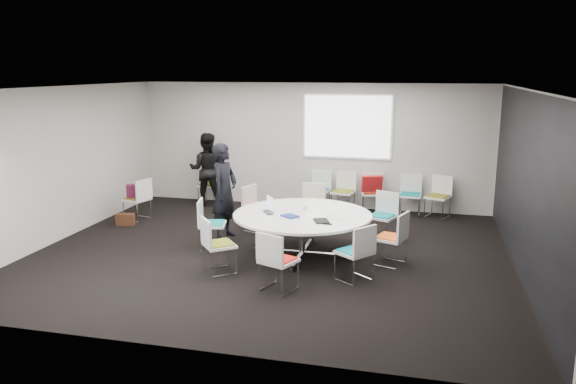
% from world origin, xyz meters
% --- Properties ---
extents(room_shell, '(8.08, 7.08, 2.88)m').
position_xyz_m(room_shell, '(0.09, 0.00, 1.40)').
color(room_shell, black).
rests_on(room_shell, ground).
extents(conference_table, '(2.32, 2.32, 0.73)m').
position_xyz_m(conference_table, '(0.55, 0.01, 0.55)').
color(conference_table, silver).
rests_on(conference_table, ground).
extents(projection_screen, '(1.90, 0.03, 1.35)m').
position_xyz_m(projection_screen, '(0.80, 3.46, 1.85)').
color(projection_screen, white).
rests_on(projection_screen, room_shell).
extents(chair_ring_a, '(0.57, 0.58, 0.88)m').
position_xyz_m(chair_ring_a, '(2.03, -0.11, 0.28)').
color(chair_ring_a, silver).
rests_on(chair_ring_a, ground).
extents(chair_ring_b, '(0.59, 0.59, 0.88)m').
position_xyz_m(chair_ring_b, '(1.79, 1.21, 0.28)').
color(chair_ring_b, silver).
rests_on(chair_ring_b, ground).
extents(chair_ring_c, '(0.49, 0.48, 0.88)m').
position_xyz_m(chair_ring_c, '(0.39, 1.66, 0.28)').
color(chair_ring_c, silver).
rests_on(chair_ring_c, ground).
extents(chair_ring_d, '(0.58, 0.59, 0.88)m').
position_xyz_m(chair_ring_d, '(-0.62, 1.25, 0.28)').
color(chair_ring_d, silver).
rests_on(chair_ring_d, ground).
extents(chair_ring_e, '(0.54, 0.55, 0.88)m').
position_xyz_m(chair_ring_e, '(-1.07, -0.02, 0.28)').
color(chair_ring_e, silver).
rests_on(chair_ring_e, ground).
extents(chair_ring_f, '(0.64, 0.64, 0.88)m').
position_xyz_m(chair_ring_f, '(-0.54, -1.10, 0.28)').
color(chair_ring_f, silver).
rests_on(chair_ring_f, ground).
extents(chair_ring_g, '(0.60, 0.59, 0.88)m').
position_xyz_m(chair_ring_g, '(0.54, -1.59, 0.28)').
color(chair_ring_g, silver).
rests_on(chair_ring_g, ground).
extents(chair_ring_h, '(0.64, 0.64, 0.88)m').
position_xyz_m(chair_ring_h, '(1.55, -0.95, 0.28)').
color(chair_ring_h, silver).
rests_on(chair_ring_h, ground).
extents(chair_back_a, '(0.51, 0.50, 0.88)m').
position_xyz_m(chair_back_a, '(0.24, 3.15, 0.28)').
color(chair_back_a, silver).
rests_on(chair_back_a, ground).
extents(chair_back_b, '(0.54, 0.53, 0.88)m').
position_xyz_m(chair_back_b, '(0.79, 3.13, 0.28)').
color(chair_back_b, silver).
rests_on(chair_back_b, ground).
extents(chair_back_c, '(0.52, 0.51, 0.88)m').
position_xyz_m(chair_back_c, '(1.43, 3.17, 0.28)').
color(chair_back_c, silver).
rests_on(chair_back_c, ground).
extents(chair_back_d, '(0.48, 0.47, 0.88)m').
position_xyz_m(chair_back_d, '(2.23, 3.17, 0.28)').
color(chair_back_d, silver).
rests_on(chair_back_d, ground).
extents(chair_back_e, '(0.60, 0.59, 0.88)m').
position_xyz_m(chair_back_e, '(2.82, 3.12, 0.28)').
color(chair_back_e, silver).
rests_on(chair_back_e, ground).
extents(chair_spare_left, '(0.55, 0.56, 0.88)m').
position_xyz_m(chair_spare_left, '(-3.28, 1.42, 0.28)').
color(chair_spare_left, silver).
rests_on(chair_spare_left, ground).
extents(chair_person_back, '(0.50, 0.49, 0.88)m').
position_xyz_m(chair_person_back, '(-2.36, 3.17, 0.28)').
color(chair_person_back, silver).
rests_on(chair_person_back, ground).
extents(person_main, '(0.53, 0.71, 1.78)m').
position_xyz_m(person_main, '(-1.08, 0.68, 0.89)').
color(person_main, black).
rests_on(person_main, ground).
extents(person_back, '(0.93, 0.78, 1.68)m').
position_xyz_m(person_back, '(-2.36, 3.00, 0.84)').
color(person_back, black).
rests_on(person_back, ground).
extents(laptop, '(0.33, 0.36, 0.02)m').
position_xyz_m(laptop, '(0.01, -0.06, 0.74)').
color(laptop, '#333338').
rests_on(laptop, conference_table).
extents(laptop_lid, '(0.18, 0.26, 0.22)m').
position_xyz_m(laptop_lid, '(-0.04, 0.08, 0.86)').
color(laptop_lid, silver).
rests_on(laptop_lid, conference_table).
extents(notebook_black, '(0.31, 0.36, 0.02)m').
position_xyz_m(notebook_black, '(0.94, -0.39, 0.74)').
color(notebook_black, black).
rests_on(notebook_black, conference_table).
extents(tablet_folio, '(0.33, 0.32, 0.03)m').
position_xyz_m(tablet_folio, '(0.39, -0.24, 0.74)').
color(tablet_folio, navy).
rests_on(tablet_folio, conference_table).
extents(papers_right, '(0.37, 0.34, 0.00)m').
position_xyz_m(papers_right, '(0.99, 0.16, 0.73)').
color(papers_right, white).
rests_on(papers_right, conference_table).
extents(papers_front, '(0.34, 0.28, 0.00)m').
position_xyz_m(papers_front, '(1.15, -0.16, 0.73)').
color(papers_front, silver).
rests_on(papers_front, conference_table).
extents(cup, '(0.08, 0.08, 0.09)m').
position_xyz_m(cup, '(0.53, 0.25, 0.78)').
color(cup, white).
rests_on(cup, conference_table).
extents(phone, '(0.14, 0.08, 0.01)m').
position_xyz_m(phone, '(1.07, -0.54, 0.73)').
color(phone, black).
rests_on(phone, conference_table).
extents(maroon_bag, '(0.42, 0.31, 0.28)m').
position_xyz_m(maroon_bag, '(-3.29, 1.42, 0.62)').
color(maroon_bag, '#531631').
rests_on(maroon_bag, chair_spare_left).
extents(brown_bag, '(0.39, 0.23, 0.24)m').
position_xyz_m(brown_bag, '(-3.34, 0.98, 0.12)').
color(brown_bag, '#412315').
rests_on(brown_bag, ground).
extents(red_jacket, '(0.47, 0.30, 0.36)m').
position_xyz_m(red_jacket, '(1.43, 2.94, 0.70)').
color(red_jacket, '#A31416').
rests_on(red_jacket, chair_back_c).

